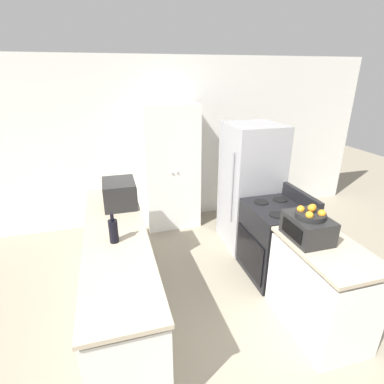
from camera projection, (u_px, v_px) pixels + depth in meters
wall_back at (166, 143)px, 4.80m from camera, size 7.00×0.06×2.60m
counter_left at (120, 273)px, 3.08m from camera, size 0.60×2.53×0.91m
counter_right at (320, 289)px, 2.85m from camera, size 0.60×0.96×0.91m
pantry_cabinet at (171, 168)px, 4.67m from camera, size 0.84×0.50×1.94m
stove at (275, 240)px, 3.63m from camera, size 0.66×0.75×1.07m
refrigerator at (250, 187)px, 4.18m from camera, size 0.72×0.73×1.74m
microwave at (120, 193)px, 3.46m from camera, size 0.37×0.45×0.30m
wine_bottle at (113, 231)px, 2.72m from camera, size 0.08×0.08×0.29m
toaster_oven at (308, 228)px, 2.77m from camera, size 0.34×0.43×0.23m
fruit_bowl at (311, 214)px, 2.70m from camera, size 0.27×0.27×0.13m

